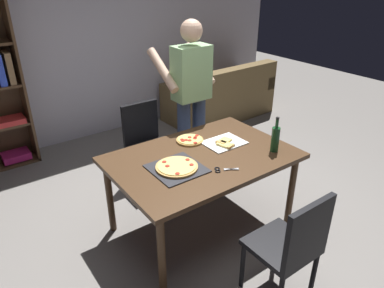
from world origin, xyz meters
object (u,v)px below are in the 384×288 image
at_px(dining_table, 202,163).
at_px(wine_bottle, 275,139).
at_px(chair_far_side, 146,139).
at_px(second_pizza_plain, 190,140).
at_px(couch, 221,99).
at_px(person_serving_pizza, 191,94).
at_px(kitchen_scissors, 222,170).
at_px(chair_near_camera, 292,244).
at_px(pepperoni_pizza_on_tray, 177,167).

distance_m(dining_table, wine_bottle, 0.66).
relative_size(chair_far_side, second_pizza_plain, 3.60).
relative_size(couch, person_serving_pizza, 0.99).
relative_size(chair_far_side, kitchen_scissors, 4.69).
distance_m(couch, kitchen_scissors, 3.01).
distance_m(couch, second_pizza_plain, 2.53).
bearing_deg(chair_near_camera, chair_far_side, 90.00).
xyz_separation_m(chair_far_side, kitchen_scissors, (-0.02, -1.29, 0.24)).
bearing_deg(chair_near_camera, couch, 57.55).
relative_size(pepperoni_pizza_on_tray, second_pizza_plain, 1.59).
xyz_separation_m(chair_near_camera, chair_far_side, (0.00, 2.01, 0.00)).
distance_m(person_serving_pizza, second_pizza_plain, 0.66).
relative_size(dining_table, chair_far_side, 1.72).
xyz_separation_m(couch, person_serving_pizza, (-1.46, -1.20, 0.70)).
xyz_separation_m(wine_bottle, second_pizza_plain, (-0.48, 0.59, -0.11)).
bearing_deg(chair_near_camera, pepperoni_pizza_on_tray, 107.64).
relative_size(pepperoni_pizza_on_tray, wine_bottle, 1.26).
distance_m(dining_table, chair_far_side, 1.02).
height_order(dining_table, chair_near_camera, chair_near_camera).
bearing_deg(dining_table, pepperoni_pizza_on_tray, -168.88).
relative_size(dining_table, kitchen_scissors, 8.06).
height_order(dining_table, chair_far_side, chair_far_side).
bearing_deg(couch, wine_bottle, -120.46).
bearing_deg(kitchen_scissors, second_pizza_plain, 80.58).
relative_size(chair_far_side, wine_bottle, 2.85).
relative_size(person_serving_pizza, pepperoni_pizza_on_tray, 4.39).
xyz_separation_m(person_serving_pizza, kitchen_scissors, (-0.46, -1.07, -0.24)).
relative_size(couch, wine_bottle, 5.49).
bearing_deg(chair_far_side, chair_near_camera, -90.00).
relative_size(person_serving_pizza, kitchen_scissors, 9.13).
relative_size(couch, kitchen_scissors, 9.05).
xyz_separation_m(dining_table, chair_near_camera, (-0.00, -1.01, -0.17)).
height_order(pepperoni_pizza_on_tray, kitchen_scissors, pepperoni_pizza_on_tray).
height_order(chair_far_side, wine_bottle, wine_bottle).
xyz_separation_m(pepperoni_pizza_on_tray, second_pizza_plain, (0.38, 0.35, -0.00)).
height_order(wine_bottle, second_pizza_plain, wine_bottle).
distance_m(dining_table, chair_near_camera, 1.02).
bearing_deg(couch, chair_far_side, -152.73).
distance_m(pepperoni_pizza_on_tray, wine_bottle, 0.90).
xyz_separation_m(chair_far_side, person_serving_pizza, (0.44, -0.22, 0.49)).
bearing_deg(couch, chair_near_camera, -122.45).
bearing_deg(dining_table, person_serving_pizza, 60.66).
bearing_deg(kitchen_scissors, chair_near_camera, -88.54).
bearing_deg(pepperoni_pizza_on_tray, chair_near_camera, -72.36).
bearing_deg(pepperoni_pizza_on_tray, wine_bottle, -15.45).
bearing_deg(chair_near_camera, wine_bottle, 51.70).
height_order(couch, second_pizza_plain, couch).
height_order(wine_bottle, kitchen_scissors, wine_bottle).
distance_m(chair_near_camera, chair_far_side, 2.01).
xyz_separation_m(chair_near_camera, couch, (1.90, 2.99, -0.21)).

